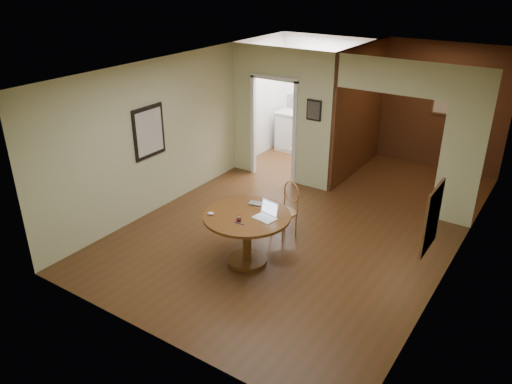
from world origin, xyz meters
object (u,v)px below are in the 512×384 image
Objects in this scene: open_laptop at (267,213)px; closed_laptop at (259,205)px; dining_table at (247,227)px; chair at (287,206)px.

closed_laptop is (-0.29, 0.23, -0.05)m from open_laptop.
dining_table is at bearing -150.27° from open_laptop.
chair is at bearing 67.59° from closed_laptop.
closed_laptop reaches higher than dining_table.
dining_table is 3.77× the size of closed_laptop.
chair reaches higher than closed_laptop.
chair is at bearing 85.95° from dining_table.
open_laptop reaches higher than chair.
closed_laptop is at bearing -77.42° from chair.
dining_table is 0.41m from open_laptop.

